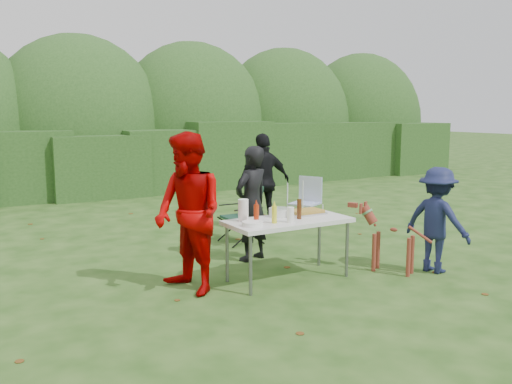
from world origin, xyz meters
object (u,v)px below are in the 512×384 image
child (437,220)px  paper_towel_roll (243,210)px  dog (393,240)px  ketchup_bottle (256,214)px  folding_table (288,224)px  person_cook (252,204)px  lawn_chair (305,201)px  person_black_puffy (264,182)px  camping_chair (241,214)px  person_red_jacket (189,213)px  mustard_bottle (274,215)px  beer_bottle (299,209)px

child → paper_towel_roll: 2.47m
dog → ketchup_bottle: 1.85m
folding_table → person_cook: 0.98m
lawn_chair → ketchup_bottle: bearing=17.4°
person_black_puffy → camping_chair: size_ratio=1.81×
lawn_chair → ketchup_bottle: size_ratio=3.93×
lawn_chair → folding_table: bearing=23.0°
person_red_jacket → mustard_bottle: 0.99m
lawn_chair → paper_towel_roll: 3.41m
person_red_jacket → paper_towel_roll: size_ratio=6.92×
child → dog: size_ratio=1.51×
dog → mustard_bottle: mustard_bottle is taller
person_cook → folding_table: bearing=68.3°
ketchup_bottle → paper_towel_roll: paper_towel_roll is taller
person_red_jacket → beer_bottle: 1.35m
camping_chair → paper_towel_roll: 1.99m
person_red_jacket → dog: size_ratio=2.05×
person_red_jacket → lawn_chair: person_red_jacket is taller
child → ketchup_bottle: child is taller
ketchup_bottle → dog: bearing=-13.2°
dog → beer_bottle: bearing=43.6°
person_red_jacket → beer_bottle: person_red_jacket is taller
folding_table → paper_towel_roll: bearing=161.6°
child → mustard_bottle: (-2.06, 0.57, 0.17)m
child → lawn_chair: 3.13m
person_red_jacket → camping_chair: bearing=125.7°
person_black_puffy → lawn_chair: size_ratio=1.90×
dog → paper_towel_roll: paper_towel_roll is taller
child → paper_towel_roll: size_ratio=5.12×
paper_towel_roll → child: bearing=-20.2°
camping_chair → paper_towel_roll: bearing=64.1°
child → dog: bearing=51.2°
child → beer_bottle: child is taller
dog → lawn_chair: (0.69, 2.87, 0.01)m
person_cook → child: person_cook is taller
person_black_puffy → mustard_bottle: size_ratio=8.22×
folding_table → ketchup_bottle: ketchup_bottle is taller
ketchup_bottle → paper_towel_roll: (-0.06, 0.20, 0.02)m
mustard_bottle → paper_towel_roll: (-0.26, 0.28, 0.03)m
person_cook → child: bearing=118.0°
camping_chair → paper_towel_roll: (-0.91, -1.72, 0.42)m
lawn_chair → mustard_bottle: 3.42m
person_red_jacket → paper_towel_roll: 0.69m
person_red_jacket → person_black_puffy: 3.42m
person_red_jacket → lawn_chair: bearing=113.9°
mustard_bottle → beer_bottle: (0.39, 0.06, 0.02)m
folding_table → person_red_jacket: (-1.21, 0.17, 0.21)m
ketchup_bottle → folding_table: bearing=2.9°
folding_table → lawn_chair: size_ratio=1.74×
beer_bottle → child: bearing=-20.7°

